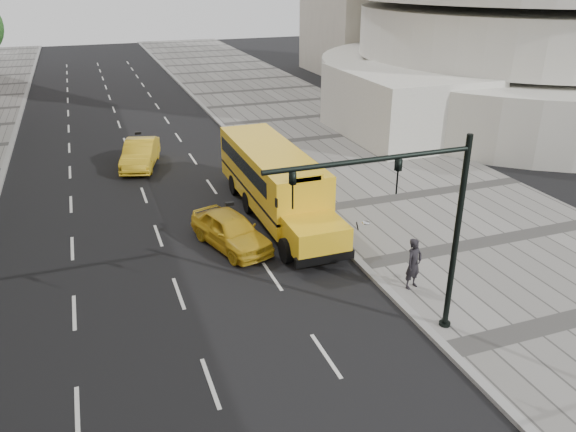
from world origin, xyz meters
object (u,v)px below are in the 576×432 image
object	(u,v)px
school_bus	(273,176)
traffic_signal	(418,218)
taxi_far	(140,154)
pedestrian	(414,264)
taxi_near	(231,230)

from	to	relation	value
school_bus	traffic_signal	world-z (taller)	traffic_signal
taxi_far	pedestrian	xyz separation A→B (m)	(7.42, -17.27, 0.32)
pedestrian	school_bus	bearing A→B (deg)	86.49
taxi_far	traffic_signal	distance (m)	20.74
school_bus	taxi_near	world-z (taller)	school_bus
pedestrian	traffic_signal	bearing A→B (deg)	-143.77
pedestrian	taxi_near	bearing A→B (deg)	113.62
taxi_near	pedestrian	bearing A→B (deg)	-64.19
pedestrian	traffic_signal	world-z (taller)	traffic_signal
taxi_far	school_bus	bearing A→B (deg)	-44.69
taxi_far	pedestrian	size ratio (longest dim) A/B	2.50
taxi_near	pedestrian	world-z (taller)	pedestrian
pedestrian	taxi_far	bearing A→B (deg)	94.25
school_bus	traffic_signal	size ratio (longest dim) A/B	1.81
school_bus	traffic_signal	bearing A→B (deg)	-86.35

